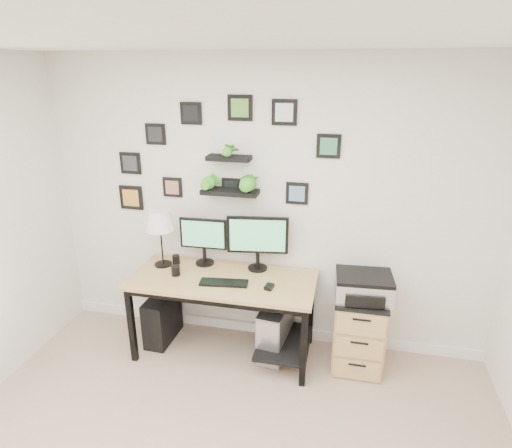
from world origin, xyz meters
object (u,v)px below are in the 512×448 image
(mug, at_px, (176,271))
(pc_tower_black, at_px, (162,318))
(table_lamp, at_px, (160,222))
(printer, at_px, (364,286))
(monitor_right, at_px, (258,239))
(monitor_left, at_px, (204,238))
(pc_tower_grey, at_px, (275,330))
(file_cabinet, at_px, (359,330))
(desk, at_px, (228,289))

(mug, height_order, pc_tower_black, mug)
(table_lamp, relative_size, pc_tower_black, 1.16)
(printer, bearing_deg, monitor_right, 169.57)
(monitor_left, distance_m, pc_tower_grey, 1.06)
(pc_tower_black, xyz_separation_m, pc_tower_grey, (1.09, 0.01, 0.02))
(pc_tower_grey, height_order, printer, printer)
(pc_tower_black, bearing_deg, printer, 2.13)
(monitor_left, height_order, monitor_right, monitor_right)
(pc_tower_black, relative_size, file_cabinet, 0.68)
(pc_tower_black, relative_size, printer, 0.95)
(table_lamp, height_order, pc_tower_black, table_lamp)
(monitor_left, height_order, table_lamp, table_lamp)
(monitor_right, distance_m, mug, 0.77)
(file_cabinet, bearing_deg, pc_tower_black, -178.91)
(table_lamp, distance_m, mug, 0.46)
(monitor_right, height_order, printer, monitor_right)
(desk, distance_m, monitor_right, 0.52)
(monitor_left, bearing_deg, desk, -35.67)
(table_lamp, relative_size, mug, 6.07)
(table_lamp, height_order, pc_tower_grey, table_lamp)
(desk, bearing_deg, printer, 1.46)
(table_lamp, relative_size, printer, 1.11)
(monitor_right, xyz_separation_m, mug, (-0.68, -0.27, -0.26))
(mug, distance_m, file_cabinet, 1.67)
(table_lamp, bearing_deg, mug, -40.86)
(monitor_right, height_order, table_lamp, table_lamp)
(mug, distance_m, pc_tower_black, 0.61)
(monitor_right, xyz_separation_m, pc_tower_black, (-0.89, -0.18, -0.82))
(printer, bearing_deg, monitor_left, 173.10)
(pc_tower_black, height_order, printer, printer)
(desk, xyz_separation_m, monitor_left, (-0.28, 0.20, 0.38))
(monitor_right, relative_size, pc_tower_black, 1.19)
(desk, height_order, pc_tower_black, desk)
(monitor_left, xyz_separation_m, pc_tower_grey, (0.70, -0.17, -0.77))
(monitor_right, bearing_deg, printer, -10.43)
(monitor_right, relative_size, file_cabinet, 0.81)
(file_cabinet, relative_size, printer, 1.41)
(pc_tower_grey, bearing_deg, printer, -0.19)
(monitor_left, relative_size, file_cabinet, 0.67)
(desk, xyz_separation_m, printer, (1.15, 0.03, 0.15))
(pc_tower_grey, bearing_deg, file_cabinet, 2.08)
(desk, relative_size, monitor_left, 3.59)
(pc_tower_black, bearing_deg, mug, -21.33)
(monitor_right, height_order, file_cabinet, monitor_right)
(monitor_left, distance_m, mug, 0.39)
(pc_tower_black, height_order, file_cabinet, file_cabinet)
(mug, bearing_deg, pc_tower_black, 156.71)
(table_lamp, bearing_deg, monitor_right, 6.57)
(pc_tower_black, bearing_deg, monitor_right, 13.23)
(desk, height_order, file_cabinet, desk)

